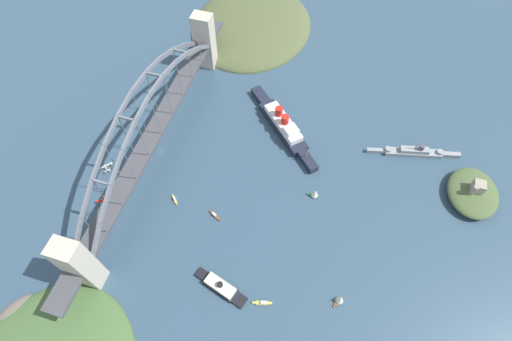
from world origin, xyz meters
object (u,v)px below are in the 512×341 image
Objects in this scene: small_boat_1 at (340,299)px; ocean_liner at (283,125)px; seaplane_second_in_formation at (104,201)px; small_boat_2 at (215,215)px; seaplane_taxiing_near_bridge at (106,168)px; harbor_ferry_steamer at (221,287)px; fort_island_mid_harbor at (473,192)px; harbor_arch_bridge at (153,130)px; small_boat_3 at (175,199)px; small_boat_0 at (315,193)px; small_boat_4 at (263,303)px; naval_cruiser at (414,152)px.

ocean_liner is at bearing -150.92° from small_boat_1.
seaplane_second_in_formation reaches higher than small_boat_2.
seaplane_taxiing_near_bridge reaches higher than small_boat_2.
fort_island_mid_harbor is (-118.08, 155.29, 2.93)m from harbor_ferry_steamer.
small_boat_1 is (104.47, -80.17, -1.23)m from fort_island_mid_harbor.
small_boat_1 reaches higher than small_boat_2.
small_boat_3 is (37.29, 28.11, -27.19)m from harbor_arch_bridge.
harbor_arch_bridge is at bearing -115.46° from small_boat_1.
harbor_ferry_steamer is at bearing 43.00° from harbor_arch_bridge.
small_boat_1 is (-13.61, 75.12, 1.71)m from harbor_ferry_steamer.
ocean_liner reaches higher than small_boat_0.
small_boat_2 is at bearing -60.65° from small_boat_0.
small_boat_4 is (49.40, 50.36, 0.02)m from small_boat_2.
harbor_arch_bridge reaches higher than small_boat_4.
small_boat_0 reaches higher than seaplane_taxiing_near_bridge.
small_boat_3 is (-16.64, 49.34, -1.06)m from seaplane_second_in_formation.
harbor_arch_bridge is 31.42× the size of small_boat_1.
seaplane_taxiing_near_bridge is (56.68, -271.67, -3.23)m from fort_island_mid_harbor.
harbor_arch_bridge is 21.53× the size of small_boat_4.
small_boat_2 is (41.07, 61.20, -27.18)m from harbor_arch_bridge.
fort_island_mid_harbor is 131.69m from small_boat_1.
small_boat_0 is at bearing 98.22° from seaplane_taxiing_near_bridge.
naval_cruiser is 9.66× the size of small_boat_3.
harbor_arch_bridge is at bearing 129.25° from seaplane_taxiing_near_bridge.
fort_island_mid_harbor is 4.64× the size of seaplane_second_in_formation.
small_boat_2 is (97.27, -133.38, -2.07)m from naval_cruiser.
naval_cruiser is 7.17× the size of seaplane_taxiing_near_bridge.
small_boat_4 is (1.65, 28.73, -1.48)m from harbor_ferry_steamer.
harbor_ferry_steamer is at bearing 46.71° from small_boat_3.
small_boat_1 is at bearing 23.81° from small_boat_0.
seaplane_second_in_formation is at bearing -81.13° from small_boat_2.
harbor_ferry_steamer is 5.10× the size of small_boat_3.
harbor_arch_bridge is 28.22× the size of seaplane_second_in_formation.
harbor_arch_bridge is 176.56m from small_boat_1.
harbor_ferry_steamer is (88.82, 82.82, -25.68)m from harbor_arch_bridge.
seaplane_second_in_formation is at bearing -96.77° from small_boat_1.
small_boat_1 reaches higher than seaplane_taxiing_near_bridge.
naval_cruiser is 190.93m from small_boat_3.
naval_cruiser reaches higher than small_boat_2.
small_boat_1 is at bearing 108.22° from small_boat_4.
harbor_ferry_steamer is 95.25m from small_boat_0.
small_boat_0 is at bearing -156.19° from small_boat_1.
ocean_liner is 67.73m from small_boat_0.
small_boat_0 reaches higher than seaplane_second_in_formation.
seaplane_second_in_formation is 137.72m from small_boat_4.
small_boat_4 is at bearing 74.61° from seaplane_second_in_formation.
small_boat_3 is at bearing -72.42° from fort_island_mid_harbor.
small_boat_0 is 87.58m from small_boat_4.
ocean_liner is 8.65× the size of small_boat_1.
small_boat_4 reaches higher than small_boat_2.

